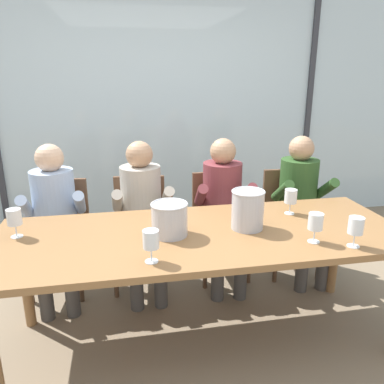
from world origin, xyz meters
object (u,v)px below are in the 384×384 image
(ice_bucket_primary, at_px, (248,209))
(wine_glass_by_right_taster, at_px, (356,227))
(ice_bucket_secondary, at_px, (169,219))
(wine_glass_spare_empty, at_px, (291,197))
(person_maroon_top, at_px, (223,203))
(person_pale_blue_shirt, at_px, (55,213))
(chair_near_curtain, at_px, (61,226))
(chair_left_of_center, at_px, (140,222))
(chair_right_of_center, at_px, (288,212))
(person_beige_jumper, at_px, (142,208))
(chair_center, at_px, (219,216))
(wine_glass_by_left_taster, at_px, (316,223))
(wine_glass_center_pour, at_px, (151,241))
(dining_table, at_px, (203,243))
(wine_glass_near_bucket, at_px, (14,218))
(person_olive_shirt, at_px, (301,198))

(ice_bucket_primary, xyz_separation_m, wine_glass_by_right_taster, (0.50, -0.37, -0.01))
(ice_bucket_primary, bearing_deg, ice_bucket_secondary, -178.46)
(wine_glass_spare_empty, bearing_deg, person_maroon_top, 120.98)
(person_pale_blue_shirt, height_order, wine_glass_by_right_taster, person_pale_blue_shirt)
(wine_glass_spare_empty, bearing_deg, chair_near_curtain, 156.83)
(chair_left_of_center, bearing_deg, chair_right_of_center, 5.43)
(person_pale_blue_shirt, bearing_deg, chair_right_of_center, -0.97)
(chair_right_of_center, height_order, person_beige_jumper, person_beige_jumper)
(person_pale_blue_shirt, distance_m, ice_bucket_primary, 1.48)
(person_beige_jumper, relative_size, wine_glass_by_right_taster, 6.91)
(chair_center, distance_m, wine_glass_by_left_taster, 1.24)
(chair_center, height_order, wine_glass_center_pour, wine_glass_center_pour)
(person_maroon_top, relative_size, ice_bucket_secondary, 5.40)
(chair_right_of_center, distance_m, person_maroon_top, 0.67)
(dining_table, height_order, ice_bucket_secondary, ice_bucket_secondary)
(chair_left_of_center, bearing_deg, dining_table, -62.81)
(ice_bucket_primary, bearing_deg, wine_glass_spare_empty, 27.01)
(dining_table, distance_m, wine_glass_by_right_taster, 0.88)
(ice_bucket_primary, height_order, wine_glass_by_right_taster, ice_bucket_primary)
(chair_center, relative_size, person_beige_jumper, 0.73)
(chair_center, distance_m, chair_right_of_center, 0.63)
(chair_near_curtain, height_order, wine_glass_spare_empty, wine_glass_spare_empty)
(wine_glass_by_right_taster, bearing_deg, wine_glass_near_bucket, 165.39)
(ice_bucket_secondary, bearing_deg, person_beige_jumper, 99.25)
(chair_right_of_center, xyz_separation_m, wine_glass_spare_empty, (-0.31, -0.66, 0.38))
(dining_table, xyz_separation_m, person_maroon_top, (0.34, 0.74, -0.01))
(dining_table, xyz_separation_m, ice_bucket_secondary, (-0.20, 0.00, 0.17))
(wine_glass_spare_empty, bearing_deg, person_pale_blue_shirt, 161.87)
(ice_bucket_primary, distance_m, wine_glass_spare_empty, 0.42)
(person_beige_jumper, relative_size, person_olive_shirt, 1.00)
(person_pale_blue_shirt, height_order, person_beige_jumper, same)
(chair_right_of_center, relative_size, person_beige_jumper, 0.73)
(chair_left_of_center, height_order, chair_center, same)
(person_olive_shirt, height_order, wine_glass_by_right_taster, person_olive_shirt)
(chair_right_of_center, relative_size, wine_glass_by_left_taster, 5.07)
(person_beige_jumper, distance_m, person_olive_shirt, 1.34)
(chair_right_of_center, height_order, wine_glass_near_bucket, wine_glass_near_bucket)
(person_olive_shirt, bearing_deg, ice_bucket_secondary, -146.35)
(chair_right_of_center, relative_size, ice_bucket_secondary, 3.97)
(chair_near_curtain, distance_m, wine_glass_by_right_taster, 2.20)
(person_pale_blue_shirt, bearing_deg, wine_glass_by_right_taster, -36.19)
(wine_glass_spare_empty, bearing_deg, wine_glass_near_bucket, -177.92)
(chair_left_of_center, distance_m, wine_glass_near_bucket, 1.11)
(person_pale_blue_shirt, xyz_separation_m, wine_glass_near_bucket, (-0.12, -0.60, 0.20))
(chair_left_of_center, distance_m, wine_glass_by_left_taster, 1.51)
(dining_table, xyz_separation_m, chair_left_of_center, (-0.34, 0.87, -0.18))
(chair_left_of_center, xyz_separation_m, wine_glass_near_bucket, (-0.76, -0.73, 0.37))
(chair_left_of_center, relative_size, wine_glass_near_bucket, 5.07)
(dining_table, xyz_separation_m, wine_glass_by_left_taster, (0.60, -0.26, 0.19))
(person_olive_shirt, distance_m, wine_glass_by_left_taster, 1.10)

